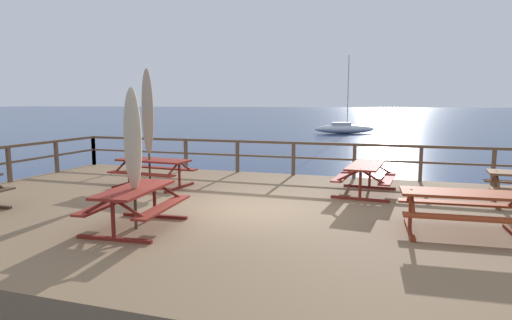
{
  "coord_description": "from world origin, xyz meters",
  "views": [
    {
      "loc": [
        3.04,
        -8.79,
        3.06
      ],
      "look_at": [
        0.0,
        0.73,
        1.73
      ],
      "focal_mm": 30.16,
      "sensor_mm": 36.0,
      "label": 1
    }
  ],
  "objects_px": {
    "sailboat_distant": "(344,128)",
    "picnic_table_mid_centre": "(366,172)",
    "picnic_table_back_left": "(135,199)",
    "patio_umbrella_tall_mid_left": "(133,140)",
    "picnic_table_mid_left": "(464,203)",
    "patio_umbrella_tall_front": "(148,112)",
    "picnic_table_front_left": "(153,167)"
  },
  "relations": [
    {
      "from": "sailboat_distant",
      "to": "picnic_table_mid_centre",
      "type": "bearing_deg",
      "value": -82.87
    },
    {
      "from": "picnic_table_back_left",
      "to": "patio_umbrella_tall_mid_left",
      "type": "xyz_separation_m",
      "value": [
        0.03,
        -0.05,
        1.1
      ]
    },
    {
      "from": "picnic_table_mid_left",
      "to": "picnic_table_mid_centre",
      "type": "bearing_deg",
      "value": 121.79
    },
    {
      "from": "patio_umbrella_tall_front",
      "to": "sailboat_distant",
      "type": "relative_size",
      "value": 0.42
    },
    {
      "from": "picnic_table_front_left",
      "to": "sailboat_distant",
      "type": "xyz_separation_m",
      "value": [
        1.66,
        33.33,
        -0.78
      ]
    },
    {
      "from": "picnic_table_back_left",
      "to": "picnic_table_front_left",
      "type": "bearing_deg",
      "value": 116.53
    },
    {
      "from": "picnic_table_mid_centre",
      "to": "patio_umbrella_tall_front",
      "type": "height_order",
      "value": "patio_umbrella_tall_front"
    },
    {
      "from": "picnic_table_mid_centre",
      "to": "patio_umbrella_tall_mid_left",
      "type": "height_order",
      "value": "patio_umbrella_tall_mid_left"
    },
    {
      "from": "picnic_table_mid_centre",
      "to": "patio_umbrella_tall_front",
      "type": "bearing_deg",
      "value": -171.68
    },
    {
      "from": "picnic_table_back_left",
      "to": "patio_umbrella_tall_front",
      "type": "xyz_separation_m",
      "value": [
        -1.91,
        3.62,
        1.52
      ]
    },
    {
      "from": "picnic_table_front_left",
      "to": "picnic_table_mid_left",
      "type": "xyz_separation_m",
      "value": [
        7.61,
        -2.25,
        0.0
      ]
    },
    {
      "from": "sailboat_distant",
      "to": "patio_umbrella_tall_mid_left",
      "type": "bearing_deg",
      "value": -89.68
    },
    {
      "from": "picnic_table_mid_left",
      "to": "picnic_table_mid_centre",
      "type": "distance_m",
      "value": 3.56
    },
    {
      "from": "picnic_table_mid_left",
      "to": "patio_umbrella_tall_front",
      "type": "bearing_deg",
      "value": 164.17
    },
    {
      "from": "picnic_table_back_left",
      "to": "patio_umbrella_tall_mid_left",
      "type": "height_order",
      "value": "patio_umbrella_tall_mid_left"
    },
    {
      "from": "patio_umbrella_tall_front",
      "to": "sailboat_distant",
      "type": "xyz_separation_m",
      "value": [
        1.73,
        33.4,
        -2.29
      ]
    },
    {
      "from": "picnic_table_mid_left",
      "to": "sailboat_distant",
      "type": "bearing_deg",
      "value": 99.5
    },
    {
      "from": "picnic_table_front_left",
      "to": "patio_umbrella_tall_front",
      "type": "relative_size",
      "value": 0.66
    },
    {
      "from": "patio_umbrella_tall_front",
      "to": "picnic_table_mid_left",
      "type": "bearing_deg",
      "value": -15.83
    },
    {
      "from": "picnic_table_front_left",
      "to": "patio_umbrella_tall_front",
      "type": "height_order",
      "value": "patio_umbrella_tall_front"
    },
    {
      "from": "picnic_table_back_left",
      "to": "picnic_table_mid_centre",
      "type": "xyz_separation_m",
      "value": [
        3.89,
        4.46,
        0.0
      ]
    },
    {
      "from": "picnic_table_back_left",
      "to": "patio_umbrella_tall_mid_left",
      "type": "distance_m",
      "value": 1.11
    },
    {
      "from": "picnic_table_mid_centre",
      "to": "sailboat_distant",
      "type": "xyz_separation_m",
      "value": [
        -4.07,
        32.55,
        -0.78
      ]
    },
    {
      "from": "patio_umbrella_tall_front",
      "to": "picnic_table_front_left",
      "type": "bearing_deg",
      "value": 41.2
    },
    {
      "from": "picnic_table_mid_left",
      "to": "sailboat_distant",
      "type": "height_order",
      "value": "sailboat_distant"
    },
    {
      "from": "picnic_table_mid_left",
      "to": "picnic_table_mid_centre",
      "type": "xyz_separation_m",
      "value": [
        -1.88,
        3.03,
        -0.0
      ]
    },
    {
      "from": "picnic_table_front_left",
      "to": "patio_umbrella_tall_mid_left",
      "type": "bearing_deg",
      "value": -63.44
    },
    {
      "from": "picnic_table_mid_left",
      "to": "picnic_table_back_left",
      "type": "bearing_deg",
      "value": -166.01
    },
    {
      "from": "picnic_table_front_left",
      "to": "patio_umbrella_tall_front",
      "type": "bearing_deg",
      "value": -138.8
    },
    {
      "from": "patio_umbrella_tall_mid_left",
      "to": "picnic_table_mid_left",
      "type": "bearing_deg",
      "value": 14.51
    },
    {
      "from": "picnic_table_back_left",
      "to": "patio_umbrella_tall_front",
      "type": "relative_size",
      "value": 0.62
    },
    {
      "from": "picnic_table_front_left",
      "to": "picnic_table_back_left",
      "type": "bearing_deg",
      "value": -63.47
    }
  ]
}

